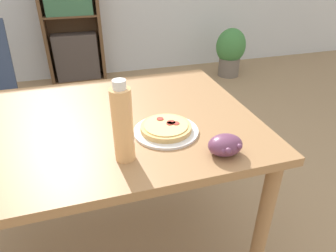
# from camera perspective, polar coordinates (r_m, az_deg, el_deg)

# --- Properties ---
(ground_plane) EXTENTS (14.00, 14.00, 0.00)m
(ground_plane) POSITION_cam_1_polar(r_m,az_deg,el_deg) (1.81, -7.50, -18.71)
(ground_plane) COLOR #9E7F5B
(dining_table) EXTENTS (1.28, 0.93, 0.75)m
(dining_table) POSITION_cam_1_polar(r_m,az_deg,el_deg) (1.32, -12.35, -2.47)
(dining_table) COLOR #A37549
(dining_table) RESTS_ON ground_plane
(pizza_on_plate) EXTENTS (0.25, 0.25, 0.04)m
(pizza_on_plate) POSITION_cam_1_polar(r_m,az_deg,el_deg) (1.15, -0.39, -0.55)
(pizza_on_plate) COLOR white
(pizza_on_plate) RESTS_ON dining_table
(grape_bunch) EXTENTS (0.12, 0.11, 0.07)m
(grape_bunch) POSITION_cam_1_polar(r_m,az_deg,el_deg) (1.04, 10.82, -3.63)
(grape_bunch) COLOR #6B3856
(grape_bunch) RESTS_ON dining_table
(drink_bottle) EXTENTS (0.07, 0.07, 0.28)m
(drink_bottle) POSITION_cam_1_polar(r_m,az_deg,el_deg) (0.96, -8.63, 0.36)
(drink_bottle) COLOR #EFB270
(drink_bottle) RESTS_ON dining_table
(bookshelf) EXTENTS (0.63, 0.28, 1.51)m
(bookshelf) POSITION_cam_1_polar(r_m,az_deg,el_deg) (3.71, -17.97, 18.44)
(bookshelf) COLOR brown
(bookshelf) RESTS_ON ground_plane
(potted_plant_floor) EXTENTS (0.37, 0.31, 0.59)m
(potted_plant_floor) POSITION_cam_1_polar(r_m,az_deg,el_deg) (3.87, 11.80, 13.81)
(potted_plant_floor) COLOR #70665B
(potted_plant_floor) RESTS_ON ground_plane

